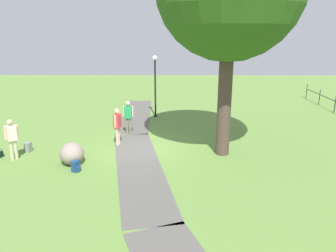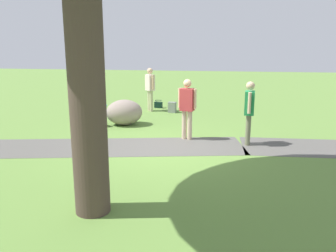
% 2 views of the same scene
% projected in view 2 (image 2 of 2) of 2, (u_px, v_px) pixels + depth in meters
% --- Properties ---
extents(ground_plane, '(48.00, 48.00, 0.00)m').
position_uv_depth(ground_plane, '(162.00, 149.00, 8.91)').
color(ground_plane, olive).
extents(footpath_segment_mid, '(8.17, 3.13, 0.01)m').
position_uv_depth(footpath_segment_mid, '(87.00, 147.00, 9.07)').
color(footpath_segment_mid, '#57534F').
rests_on(footpath_segment_mid, ground).
extents(lawn_boulder, '(1.37, 1.21, 0.82)m').
position_uv_depth(lawn_boulder, '(124.00, 112.00, 11.42)').
color(lawn_boulder, gray).
rests_on(lawn_boulder, ground).
extents(woman_with_handbag, '(0.42, 0.43, 1.65)m').
position_uv_depth(woman_with_handbag, '(150.00, 86.00, 13.55)').
color(woman_with_handbag, '#C2BF92').
rests_on(woman_with_handbag, ground).
extents(man_near_boulder, '(0.27, 0.52, 1.65)m').
position_uv_depth(man_near_boulder, '(249.00, 109.00, 9.11)').
color(man_near_boulder, '#6C7052').
rests_on(man_near_boulder, ground).
extents(passerby_on_path, '(0.50, 0.33, 1.65)m').
position_uv_depth(passerby_on_path, '(187.00, 105.00, 9.61)').
color(passerby_on_path, beige).
rests_on(passerby_on_path, ground).
extents(handbag_on_grass, '(0.34, 0.32, 0.31)m').
position_uv_depth(handbag_on_grass, '(158.00, 104.00, 14.38)').
color(handbag_on_grass, black).
rests_on(handbag_on_grass, ground).
extents(backpack_by_boulder, '(0.34, 0.33, 0.40)m').
position_uv_depth(backpack_by_boulder, '(99.00, 120.00, 11.24)').
color(backpack_by_boulder, navy).
rests_on(backpack_by_boulder, ground).
extents(spare_backpack_on_lawn, '(0.31, 0.30, 0.40)m').
position_uv_depth(spare_backpack_on_lawn, '(172.00, 107.00, 13.43)').
color(spare_backpack_on_lawn, gray).
rests_on(spare_backpack_on_lawn, ground).
extents(frisbee_on_grass, '(0.22, 0.22, 0.02)m').
position_uv_depth(frisbee_on_grass, '(104.00, 105.00, 14.94)').
color(frisbee_on_grass, '#2F92D1').
rests_on(frisbee_on_grass, ground).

